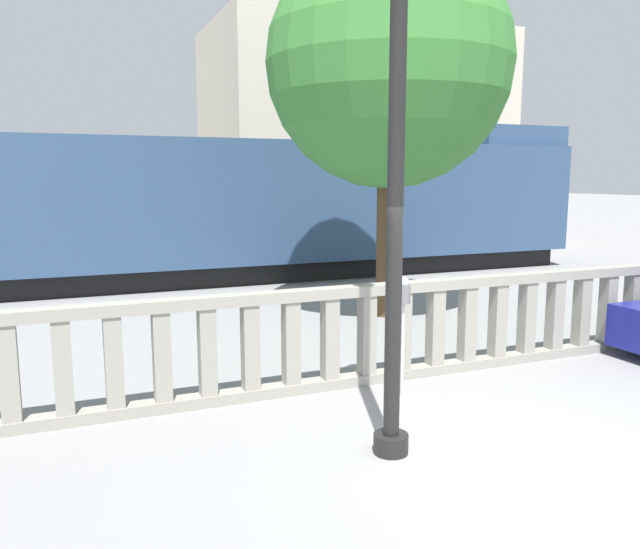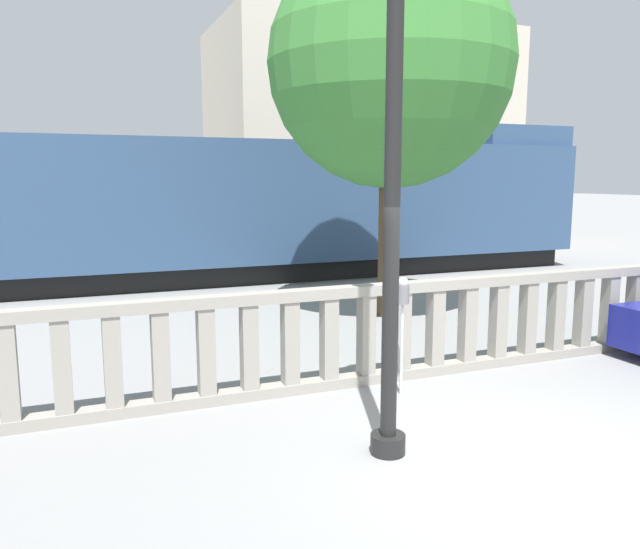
% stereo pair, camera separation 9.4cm
% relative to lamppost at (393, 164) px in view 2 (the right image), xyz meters
% --- Properties ---
extents(ground_plane, '(160.00, 160.00, 0.00)m').
position_rel_lamppost_xyz_m(ground_plane, '(1.03, -0.64, -2.90)').
color(ground_plane, gray).
extents(balustrade, '(15.30, 0.24, 1.36)m').
position_rel_lamppost_xyz_m(balustrade, '(1.03, 2.05, -2.22)').
color(balustrade, gray).
rests_on(balustrade, ground).
extents(lamppost, '(0.36, 0.36, 5.85)m').
position_rel_lamppost_xyz_m(lamppost, '(0.00, 0.00, 0.00)').
color(lamppost, black).
rests_on(lamppost, ground).
extents(parking_meter, '(0.17, 0.17, 1.54)m').
position_rel_lamppost_xyz_m(parking_meter, '(0.98, 1.47, -1.67)').
color(parking_meter, silver).
rests_on(parking_meter, ground).
extents(train_near, '(29.43, 3.19, 4.33)m').
position_rel_lamppost_xyz_m(train_near, '(-2.79, 11.41, -0.95)').
color(train_near, black).
rests_on(train_near, ground).
extents(building_block, '(13.29, 7.60, 9.46)m').
position_rel_lamppost_xyz_m(building_block, '(10.16, 22.06, 1.83)').
color(building_block, beige).
rests_on(building_block, ground).
extents(tree_left, '(4.72, 4.72, 7.28)m').
position_rel_lamppost_xyz_m(tree_left, '(3.01, 5.68, 2.00)').
color(tree_left, '#4C3823').
rests_on(tree_left, ground).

